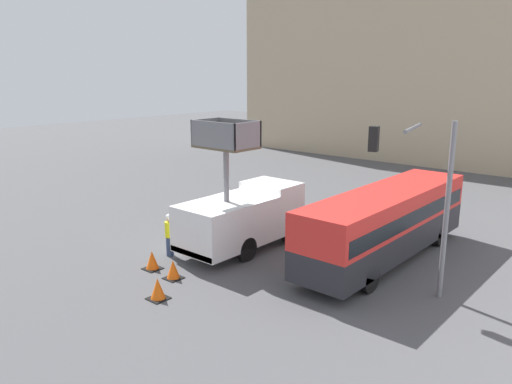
% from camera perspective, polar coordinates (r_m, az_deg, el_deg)
% --- Properties ---
extents(ground_plane, '(120.00, 120.00, 0.00)m').
position_cam_1_polar(ground_plane, '(23.32, -0.33, -5.99)').
color(ground_plane, '#4C4C4F').
extents(building_backdrop_far, '(44.00, 10.00, 19.08)m').
position_cam_1_polar(building_backdrop_far, '(47.98, 24.06, 14.47)').
color(building_backdrop_far, tan).
rests_on(building_backdrop_far, ground_plane).
extents(utility_truck, '(2.53, 6.12, 5.86)m').
position_cam_1_polar(utility_truck, '(22.29, -1.55, -2.65)').
color(utility_truck, white).
rests_on(utility_truck, ground_plane).
extents(city_bus, '(2.48, 10.73, 3.02)m').
position_cam_1_polar(city_bus, '(21.61, 14.68, -3.06)').
color(city_bus, '#232328').
rests_on(city_bus, ground_plane).
extents(traffic_light_pole, '(2.85, 2.60, 6.24)m').
position_cam_1_polar(traffic_light_pole, '(18.15, 18.32, 1.30)').
color(traffic_light_pole, slate).
rests_on(traffic_light_pole, ground_plane).
extents(road_worker_near_truck, '(0.38, 0.38, 1.89)m').
position_cam_1_polar(road_worker_near_truck, '(21.93, -9.86, -4.85)').
color(road_worker_near_truck, navy).
rests_on(road_worker_near_truck, ground_plane).
extents(road_worker_directing, '(0.38, 0.38, 1.89)m').
position_cam_1_polar(road_worker_directing, '(21.37, 8.67, -5.30)').
color(road_worker_directing, navy).
rests_on(road_worker_directing, ground_plane).
extents(traffic_cone_near_truck, '(0.68, 0.68, 0.77)m').
position_cam_1_polar(traffic_cone_near_truck, '(20.82, -11.78, -7.67)').
color(traffic_cone_near_truck, black).
rests_on(traffic_cone_near_truck, ground_plane).
extents(traffic_cone_mid_road, '(0.68, 0.68, 0.78)m').
position_cam_1_polar(traffic_cone_mid_road, '(18.18, -11.16, -10.84)').
color(traffic_cone_mid_road, black).
rests_on(traffic_cone_mid_road, ground_plane).
extents(traffic_cone_far_side, '(0.65, 0.65, 0.75)m').
position_cam_1_polar(traffic_cone_far_side, '(19.76, -9.45, -8.77)').
color(traffic_cone_far_side, black).
rests_on(traffic_cone_far_side, ground_plane).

